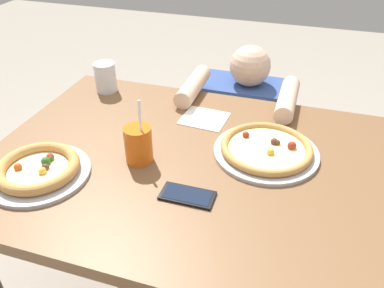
{
  "coord_description": "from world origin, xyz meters",
  "views": [
    {
      "loc": [
        0.31,
        -0.95,
        1.48
      ],
      "look_at": [
        0.0,
        0.04,
        0.78
      ],
      "focal_mm": 36.85,
      "sensor_mm": 36.0,
      "label": 1
    }
  ],
  "objects_px": {
    "cell_phone": "(187,195)",
    "diner_seated": "(243,146)",
    "pizza_far": "(266,149)",
    "water_cup_clear": "(105,77)",
    "pizza_near": "(38,169)",
    "drink_cup_colored": "(138,144)"
  },
  "relations": [
    {
      "from": "cell_phone",
      "to": "diner_seated",
      "type": "bearing_deg",
      "value": 88.96
    },
    {
      "from": "pizza_far",
      "to": "diner_seated",
      "type": "bearing_deg",
      "value": 106.09
    },
    {
      "from": "diner_seated",
      "to": "cell_phone",
      "type": "bearing_deg",
      "value": -91.04
    },
    {
      "from": "water_cup_clear",
      "to": "cell_phone",
      "type": "distance_m",
      "value": 0.74
    },
    {
      "from": "pizza_near",
      "to": "drink_cup_colored",
      "type": "distance_m",
      "value": 0.3
    },
    {
      "from": "pizza_far",
      "to": "water_cup_clear",
      "type": "relative_size",
      "value": 2.8
    },
    {
      "from": "pizza_far",
      "to": "diner_seated",
      "type": "distance_m",
      "value": 0.69
    },
    {
      "from": "drink_cup_colored",
      "to": "pizza_near",
      "type": "bearing_deg",
      "value": -147.57
    },
    {
      "from": "pizza_near",
      "to": "pizza_far",
      "type": "xyz_separation_m",
      "value": [
        0.62,
        0.31,
        -0.0
      ]
    },
    {
      "from": "diner_seated",
      "to": "water_cup_clear",
      "type": "bearing_deg",
      "value": -150.84
    },
    {
      "from": "water_cup_clear",
      "to": "cell_phone",
      "type": "xyz_separation_m",
      "value": [
        0.52,
        -0.53,
        -0.06
      ]
    },
    {
      "from": "pizza_far",
      "to": "drink_cup_colored",
      "type": "height_order",
      "value": "drink_cup_colored"
    },
    {
      "from": "drink_cup_colored",
      "to": "diner_seated",
      "type": "xyz_separation_m",
      "value": [
        0.21,
        0.71,
        -0.42
      ]
    },
    {
      "from": "pizza_near",
      "to": "cell_phone",
      "type": "distance_m",
      "value": 0.45
    },
    {
      "from": "drink_cup_colored",
      "to": "cell_phone",
      "type": "bearing_deg",
      "value": -31.31
    },
    {
      "from": "pizza_near",
      "to": "cell_phone",
      "type": "height_order",
      "value": "pizza_near"
    },
    {
      "from": "pizza_far",
      "to": "water_cup_clear",
      "type": "height_order",
      "value": "water_cup_clear"
    },
    {
      "from": "pizza_far",
      "to": "cell_phone",
      "type": "bearing_deg",
      "value": -122.87
    },
    {
      "from": "diner_seated",
      "to": "drink_cup_colored",
      "type": "bearing_deg",
      "value": -106.59
    },
    {
      "from": "cell_phone",
      "to": "pizza_far",
      "type": "bearing_deg",
      "value": 57.13
    },
    {
      "from": "diner_seated",
      "to": "pizza_near",
      "type": "bearing_deg",
      "value": -118.08
    },
    {
      "from": "drink_cup_colored",
      "to": "diner_seated",
      "type": "relative_size",
      "value": 0.23
    }
  ]
}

